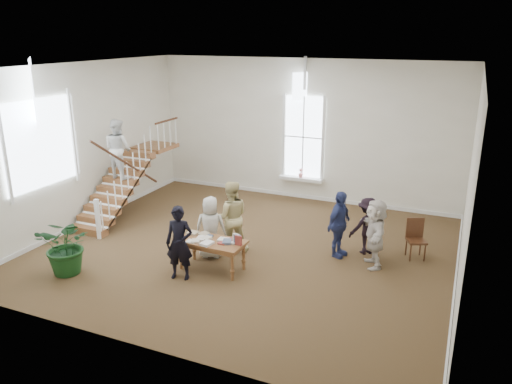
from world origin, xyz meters
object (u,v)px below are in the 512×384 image
at_px(woman_cluster_c, 375,233).
at_px(side_chair, 416,236).
at_px(library_table, 212,244).
at_px(elderly_woman, 211,227).
at_px(woman_cluster_a, 339,224).
at_px(floor_plant, 67,245).
at_px(woman_cluster_b, 367,226).
at_px(police_officer, 179,243).
at_px(person_yellow, 231,217).

height_order(woman_cluster_c, side_chair, woman_cluster_c).
distance_m(library_table, elderly_woman, 0.70).
relative_size(woman_cluster_a, floor_plant, 1.21).
bearing_deg(woman_cluster_b, library_table, -3.10).
height_order(woman_cluster_a, floor_plant, woman_cluster_a).
xyz_separation_m(police_officer, woman_cluster_b, (3.53, 2.97, -0.12)).
relative_size(elderly_woman, woman_cluster_b, 1.07).
bearing_deg(woman_cluster_a, police_officer, 145.52).
xyz_separation_m(library_table, woman_cluster_b, (3.09, 2.32, 0.08)).
bearing_deg(woman_cluster_b, side_chair, 152.06).
bearing_deg(woman_cluster_a, side_chair, -53.38).
height_order(elderly_woman, woman_cluster_b, elderly_woman).
bearing_deg(woman_cluster_c, floor_plant, -84.28).
bearing_deg(woman_cluster_a, woman_cluster_b, -38.29).
bearing_deg(side_chair, woman_cluster_c, -157.16).
relative_size(person_yellow, woman_cluster_c, 1.11).
bearing_deg(library_table, elderly_woman, 121.66).
bearing_deg(person_yellow, woman_cluster_c, 159.74).
xyz_separation_m(police_officer, woman_cluster_c, (3.83, 2.32, -0.02)).
height_order(woman_cluster_b, side_chair, woman_cluster_b).
height_order(library_table, woman_cluster_b, woman_cluster_b).
height_order(police_officer, elderly_woman, police_officer).
bearing_deg(woman_cluster_a, elderly_woman, 128.99).
bearing_deg(police_officer, floor_plant, -175.12).
xyz_separation_m(woman_cluster_c, floor_plant, (-6.27, -3.13, -0.14)).
bearing_deg(floor_plant, police_officer, 18.29).
bearing_deg(woman_cluster_c, woman_cluster_b, -176.00).
distance_m(library_table, police_officer, 0.81).
xyz_separation_m(person_yellow, woman_cluster_a, (2.53, 0.77, -0.08)).
xyz_separation_m(police_officer, woman_cluster_a, (2.93, 2.52, -0.01)).
bearing_deg(woman_cluster_a, person_yellow, 121.74).
xyz_separation_m(elderly_woman, woman_cluster_c, (3.73, 1.07, 0.05)).
relative_size(police_officer, side_chair, 1.72).
bearing_deg(side_chair, elderly_woman, 179.06).
xyz_separation_m(woman_cluster_b, side_chair, (1.13, 0.24, -0.17)).
bearing_deg(library_table, woman_cluster_a, 38.60).
distance_m(library_table, woman_cluster_b, 3.86).
bearing_deg(side_chair, woman_cluster_b, 167.85).
bearing_deg(floor_plant, person_yellow, 41.99).
bearing_deg(elderly_woman, police_officer, 67.45).
distance_m(library_table, woman_cluster_c, 3.78).
relative_size(elderly_woman, side_chair, 1.57).
xyz_separation_m(woman_cluster_a, side_chair, (1.73, 0.69, -0.28)).
bearing_deg(police_officer, side_chair, 21.15).
height_order(person_yellow, woman_cluster_b, person_yellow).
xyz_separation_m(elderly_woman, person_yellow, (0.30, 0.50, 0.14)).
distance_m(police_officer, floor_plant, 2.57).
distance_m(elderly_woman, woman_cluster_a, 3.10).
xyz_separation_m(elderly_woman, woman_cluster_b, (3.43, 1.72, -0.05)).
distance_m(police_officer, woman_cluster_a, 3.86).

